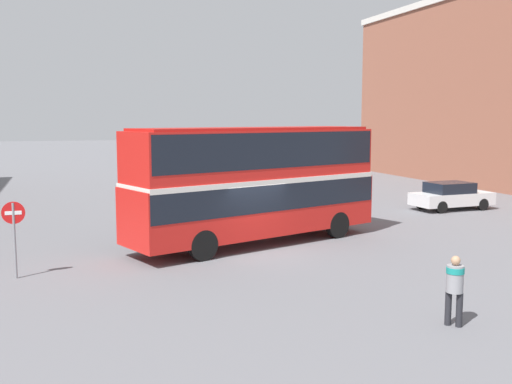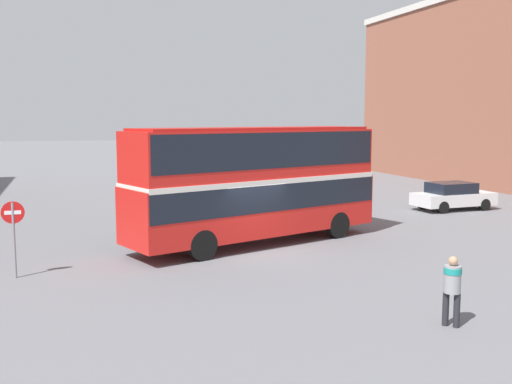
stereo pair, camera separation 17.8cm
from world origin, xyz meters
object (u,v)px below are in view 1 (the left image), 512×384
at_px(pedestrian_foreground, 455,283).
at_px(no_entry_sign, 14,226).
at_px(parked_car_kerb_near, 451,196).
at_px(parked_car_kerb_far, 266,189).
at_px(double_decker_bus, 256,177).

relative_size(pedestrian_foreground, no_entry_sign, 0.71).
height_order(pedestrian_foreground, parked_car_kerb_near, pedestrian_foreground).
bearing_deg(no_entry_sign, parked_car_kerb_far, 46.70).
xyz_separation_m(double_decker_bus, no_entry_sign, (-8.71, -2.61, -1.00)).
bearing_deg(no_entry_sign, pedestrian_foreground, -37.51).
height_order(parked_car_kerb_far, no_entry_sign, no_entry_sign).
bearing_deg(double_decker_bus, pedestrian_foreground, -100.98).
relative_size(double_decker_bus, no_entry_sign, 4.53).
height_order(parked_car_kerb_near, no_entry_sign, no_entry_sign).
xyz_separation_m(pedestrian_foreground, parked_car_kerb_far, (2.69, 21.63, -0.30)).
distance_m(parked_car_kerb_near, parked_car_kerb_far, 10.49).
bearing_deg(no_entry_sign, double_decker_bus, 16.68).
height_order(double_decker_bus, pedestrian_foreground, double_decker_bus).
bearing_deg(pedestrian_foreground, parked_car_kerb_near, -167.03).
relative_size(double_decker_bus, parked_car_kerb_near, 2.41).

